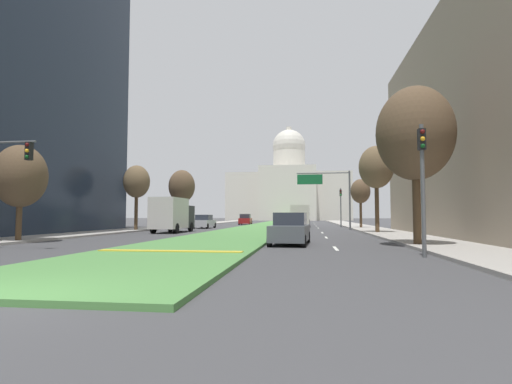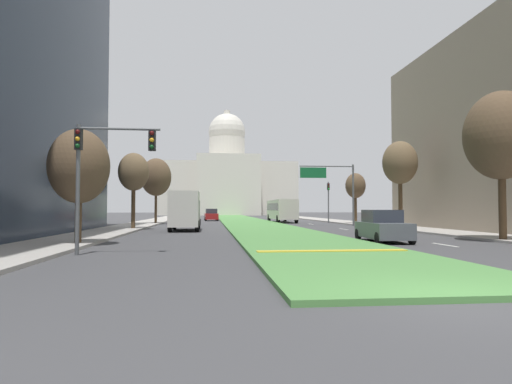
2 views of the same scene
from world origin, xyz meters
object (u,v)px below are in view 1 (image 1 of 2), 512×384
traffic_light_far_right (341,202)px  street_tree_left_far (182,186)px  street_tree_left_mid (137,182)px  capitol_building (289,191)px  sedan_lead_stopped (290,230)px  sedan_midblock (204,222)px  street_tree_right_near (415,134)px  street_tree_left_near (20,176)px  street_tree_right_far (360,192)px  overhead_guide_sign (329,188)px  sedan_distant (245,220)px  city_bus (300,214)px  traffic_light_near_right (423,172)px  street_tree_right_mid (376,168)px  box_truck_delivery (172,215)px

traffic_light_far_right → street_tree_left_far: (-21.21, -2.29, 2.16)m
street_tree_left_mid → street_tree_left_far: (0.31, 13.24, 0.53)m
capitol_building → sedan_lead_stopped: 102.38m
capitol_building → street_tree_left_far: size_ratio=4.90×
sedan_midblock → street_tree_left_far: bearing=137.3°
street_tree_right_near → street_tree_left_near: bearing=179.9°
street_tree_left_far → sedan_midblock: 7.39m
street_tree_right_near → street_tree_right_far: (0.79, 26.81, -1.44)m
overhead_guide_sign → sedan_distant: (-12.71, 20.69, -3.83)m
city_bus → street_tree_left_mid: bearing=-130.0°
traffic_light_near_right → street_tree_right_far: size_ratio=0.87×
traffic_light_near_right → sedan_distant: (-14.73, 48.31, -2.48)m
capitol_building → street_tree_right_mid: size_ratio=4.87×
traffic_light_near_right → street_tree_left_near: size_ratio=0.89×
sedan_midblock → box_truck_delivery: bearing=-89.9°
traffic_light_near_right → sedan_midblock: traffic_light_near_right is taller
traffic_light_near_right → sedan_distant: 50.56m
overhead_guide_sign → sedan_distant: 24.58m
street_tree_left_near → street_tree_right_mid: size_ratio=0.75×
traffic_light_near_right → street_tree_right_far: (1.94, 32.01, 1.13)m
traffic_light_far_right → sedan_distant: traffic_light_far_right is taller
overhead_guide_sign → sedan_midblock: 15.75m
box_truck_delivery → overhead_guide_sign: bearing=29.6°
traffic_light_far_right → sedan_midblock: 18.27m
street_tree_left_far → sedan_distant: bearing=65.0°
box_truck_delivery → street_tree_left_mid: bearing=155.7°
overhead_guide_sign → sedan_lead_stopped: 22.24m
street_tree_right_mid → sedan_midblock: 22.36m
street_tree_left_mid → sedan_midblock: size_ratio=1.58×
street_tree_left_far → box_truck_delivery: bearing=-74.6°
overhead_guide_sign → street_tree_right_near: size_ratio=0.78×
capitol_building → sedan_distant: (-4.65, -59.60, -8.46)m
street_tree_left_near → street_tree_left_mid: street_tree_left_mid is taller
sedan_distant → city_bus: (9.31, -7.96, 0.94)m
capitol_building → street_tree_left_mid: 87.59m
traffic_light_far_right → street_tree_left_near: bearing=-124.3°
capitol_building → sedan_distant: bearing=-94.5°
street_tree_right_mid → street_tree_left_far: (-22.81, 15.20, -0.32)m
street_tree_left_near → sedan_distant: 43.71m
capitol_building → city_bus: 68.14m
street_tree_left_mid → street_tree_right_far: street_tree_left_mid is taller
street_tree_left_near → street_tree_right_far: size_ratio=0.98×
sedan_distant → box_truck_delivery: bearing=-94.4°
street_tree_right_near → traffic_light_far_right: bearing=92.1°
street_tree_left_near → box_truck_delivery: (4.49, 13.90, -2.26)m
traffic_light_near_right → box_truck_delivery: size_ratio=0.81×
box_truck_delivery → capitol_building: bearing=85.6°
traffic_light_far_right → sedan_distant: bearing=141.8°
capitol_building → street_tree_right_near: bearing=-83.8°
traffic_light_near_right → traffic_light_far_right: (0.00, 36.70, 0.00)m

